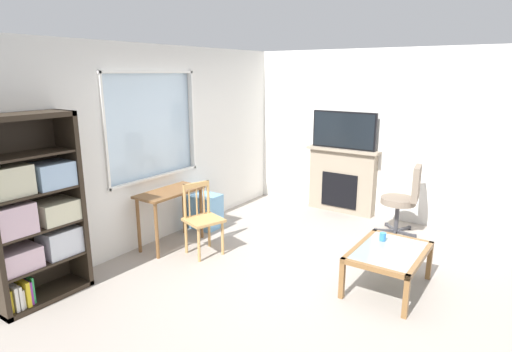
{
  "coord_description": "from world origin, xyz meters",
  "views": [
    {
      "loc": [
        -3.91,
        -2.0,
        2.24
      ],
      "look_at": [
        0.18,
        0.79,
        1.01
      ],
      "focal_mm": 29.51,
      "sensor_mm": 36.0,
      "label": 1
    }
  ],
  "objects_px": {
    "fireplace": "(342,180)",
    "office_chair": "(405,196)",
    "plastic_drawer_unit": "(206,211)",
    "bookshelf": "(33,214)",
    "desk_under_window": "(170,201)",
    "tv": "(344,130)",
    "wooden_chair": "(202,218)",
    "sippy_cup": "(383,237)",
    "coffee_table": "(389,255)"
  },
  "relations": [
    {
      "from": "fireplace",
      "to": "sippy_cup",
      "type": "bearing_deg",
      "value": -145.73
    },
    {
      "from": "fireplace",
      "to": "office_chair",
      "type": "distance_m",
      "value": 1.21
    },
    {
      "from": "wooden_chair",
      "to": "coffee_table",
      "type": "height_order",
      "value": "wooden_chair"
    },
    {
      "from": "desk_under_window",
      "to": "coffee_table",
      "type": "distance_m",
      "value": 2.78
    },
    {
      "from": "office_chair",
      "to": "coffee_table",
      "type": "relative_size",
      "value": 1.02
    },
    {
      "from": "plastic_drawer_unit",
      "to": "coffee_table",
      "type": "xyz_separation_m",
      "value": [
        -0.29,
        -2.78,
        0.13
      ]
    },
    {
      "from": "fireplace",
      "to": "office_chair",
      "type": "relative_size",
      "value": 1.19
    },
    {
      "from": "plastic_drawer_unit",
      "to": "bookshelf",
      "type": "bearing_deg",
      "value": 178.64
    },
    {
      "from": "desk_under_window",
      "to": "tv",
      "type": "xyz_separation_m",
      "value": [
        2.55,
        -1.3,
        0.74
      ]
    },
    {
      "from": "wooden_chair",
      "to": "tv",
      "type": "distance_m",
      "value": 2.78
    },
    {
      "from": "office_chair",
      "to": "sippy_cup",
      "type": "xyz_separation_m",
      "value": [
        -1.46,
        -0.17,
        -0.07
      ]
    },
    {
      "from": "bookshelf",
      "to": "plastic_drawer_unit",
      "type": "height_order",
      "value": "bookshelf"
    },
    {
      "from": "bookshelf",
      "to": "fireplace",
      "type": "relative_size",
      "value": 1.58
    },
    {
      "from": "wooden_chair",
      "to": "fireplace",
      "type": "distance_m",
      "value": 2.65
    },
    {
      "from": "desk_under_window",
      "to": "tv",
      "type": "height_order",
      "value": "tv"
    },
    {
      "from": "desk_under_window",
      "to": "fireplace",
      "type": "height_order",
      "value": "fireplace"
    },
    {
      "from": "bookshelf",
      "to": "plastic_drawer_unit",
      "type": "xyz_separation_m",
      "value": [
        2.46,
        -0.06,
        -0.65
      ]
    },
    {
      "from": "wooden_chair",
      "to": "sippy_cup",
      "type": "height_order",
      "value": "wooden_chair"
    },
    {
      "from": "office_chair",
      "to": "plastic_drawer_unit",
      "type": "bearing_deg",
      "value": 119.16
    },
    {
      "from": "wooden_chair",
      "to": "office_chair",
      "type": "bearing_deg",
      "value": -42.37
    },
    {
      "from": "desk_under_window",
      "to": "fireplace",
      "type": "bearing_deg",
      "value": -26.8
    },
    {
      "from": "plastic_drawer_unit",
      "to": "coffee_table",
      "type": "height_order",
      "value": "plastic_drawer_unit"
    },
    {
      "from": "fireplace",
      "to": "office_chair",
      "type": "bearing_deg",
      "value": -111.38
    },
    {
      "from": "plastic_drawer_unit",
      "to": "fireplace",
      "type": "height_order",
      "value": "fireplace"
    },
    {
      "from": "desk_under_window",
      "to": "wooden_chair",
      "type": "xyz_separation_m",
      "value": [
        0.03,
        -0.52,
        -0.15
      ]
    },
    {
      "from": "wooden_chair",
      "to": "plastic_drawer_unit",
      "type": "bearing_deg",
      "value": 38.51
    },
    {
      "from": "desk_under_window",
      "to": "tv",
      "type": "distance_m",
      "value": 2.95
    },
    {
      "from": "coffee_table",
      "to": "tv",
      "type": "bearing_deg",
      "value": 34.45
    },
    {
      "from": "plastic_drawer_unit",
      "to": "fireplace",
      "type": "bearing_deg",
      "value": -36.44
    },
    {
      "from": "tv",
      "to": "bookshelf",
      "type": "bearing_deg",
      "value": 161.79
    },
    {
      "from": "tv",
      "to": "sippy_cup",
      "type": "distance_m",
      "value": 2.44
    },
    {
      "from": "coffee_table",
      "to": "sippy_cup",
      "type": "height_order",
      "value": "sippy_cup"
    },
    {
      "from": "wooden_chair",
      "to": "bookshelf",
      "type": "bearing_deg",
      "value": 160.38
    },
    {
      "from": "tv",
      "to": "office_chair",
      "type": "distance_m",
      "value": 1.44
    },
    {
      "from": "desk_under_window",
      "to": "office_chair",
      "type": "distance_m",
      "value": 3.22
    },
    {
      "from": "bookshelf",
      "to": "desk_under_window",
      "type": "height_order",
      "value": "bookshelf"
    },
    {
      "from": "coffee_table",
      "to": "sippy_cup",
      "type": "relative_size",
      "value": 10.89
    },
    {
      "from": "office_chair",
      "to": "coffee_table",
      "type": "height_order",
      "value": "office_chair"
    },
    {
      "from": "desk_under_window",
      "to": "wooden_chair",
      "type": "height_order",
      "value": "wooden_chair"
    },
    {
      "from": "tv",
      "to": "coffee_table",
      "type": "height_order",
      "value": "tv"
    },
    {
      "from": "tv",
      "to": "sippy_cup",
      "type": "relative_size",
      "value": 11.66
    },
    {
      "from": "desk_under_window",
      "to": "office_chair",
      "type": "relative_size",
      "value": 0.91
    },
    {
      "from": "wooden_chair",
      "to": "desk_under_window",
      "type": "bearing_deg",
      "value": 93.52
    },
    {
      "from": "bookshelf",
      "to": "office_chair",
      "type": "xyz_separation_m",
      "value": [
        3.84,
        -2.53,
        -0.34
      ]
    },
    {
      "from": "bookshelf",
      "to": "desk_under_window",
      "type": "distance_m",
      "value": 1.75
    },
    {
      "from": "desk_under_window",
      "to": "plastic_drawer_unit",
      "type": "xyz_separation_m",
      "value": [
        0.74,
        0.05,
        -0.36
      ]
    },
    {
      "from": "plastic_drawer_unit",
      "to": "office_chair",
      "type": "bearing_deg",
      "value": -60.84
    },
    {
      "from": "wooden_chair",
      "to": "fireplace",
      "type": "relative_size",
      "value": 0.76
    },
    {
      "from": "plastic_drawer_unit",
      "to": "sippy_cup",
      "type": "bearing_deg",
      "value": -91.71
    },
    {
      "from": "desk_under_window",
      "to": "plastic_drawer_unit",
      "type": "distance_m",
      "value": 0.83
    }
  ]
}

